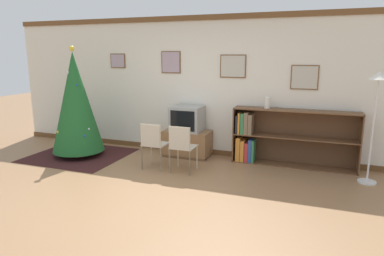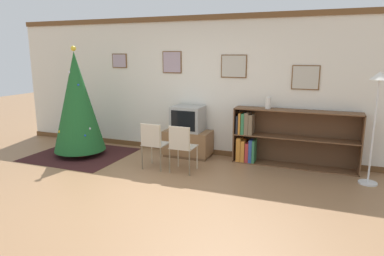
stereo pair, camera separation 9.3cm
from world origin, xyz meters
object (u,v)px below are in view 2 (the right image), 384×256
object	(u,v)px
television	(188,119)
folding_chair_right	(182,146)
folding_chair_left	(153,143)
standing_lamp	(377,99)
bookshelf	(274,138)
vase	(268,103)
christmas_tree	(77,102)
tv_console	(188,143)

from	to	relation	value
television	folding_chair_right	size ratio (longest dim) A/B	0.72
folding_chair_left	standing_lamp	bearing A→B (deg)	9.60
folding_chair_left	bookshelf	bearing A→B (deg)	28.84
television	vase	distance (m)	1.56
christmas_tree	folding_chair_right	distance (m)	2.38
tv_console	standing_lamp	world-z (taller)	standing_lamp
vase	standing_lamp	xyz separation A→B (m)	(1.66, -0.47, 0.20)
christmas_tree	tv_console	size ratio (longest dim) A/B	2.34
television	standing_lamp	distance (m)	3.24
bookshelf	vase	size ratio (longest dim) A/B	10.42
christmas_tree	standing_lamp	world-z (taller)	christmas_tree
bookshelf	standing_lamp	world-z (taller)	standing_lamp
bookshelf	television	bearing A→B (deg)	-176.37
television	folding_chair_left	xyz separation A→B (m)	(-0.27, -0.94, -0.28)
folding_chair_left	standing_lamp	size ratio (longest dim) A/B	0.47
vase	tv_console	bearing A→B (deg)	-176.19
television	folding_chair_left	bearing A→B (deg)	-105.70
bookshelf	standing_lamp	size ratio (longest dim) A/B	1.25
christmas_tree	standing_lamp	bearing A→B (deg)	3.87
television	folding_chair_right	xyz separation A→B (m)	(0.27, -0.94, -0.28)
folding_chair_right	bookshelf	distance (m)	1.73
bookshelf	vase	xyz separation A→B (m)	(-0.13, -0.00, 0.64)
folding_chair_left	bookshelf	distance (m)	2.17
christmas_tree	vase	xyz separation A→B (m)	(3.54, 0.82, 0.06)
bookshelf	tv_console	bearing A→B (deg)	-176.46
folding_chair_right	christmas_tree	bearing A→B (deg)	174.28
standing_lamp	christmas_tree	bearing A→B (deg)	-176.13
television	vase	bearing A→B (deg)	3.91
television	standing_lamp	bearing A→B (deg)	-6.53
tv_console	standing_lamp	size ratio (longest dim) A/B	0.52
folding_chair_right	standing_lamp	distance (m)	3.08
christmas_tree	folding_chair_right	size ratio (longest dim) A/B	2.59
television	standing_lamp	world-z (taller)	standing_lamp
folding_chair_right	standing_lamp	bearing A→B (deg)	11.31
tv_console	bookshelf	size ratio (longest dim) A/B	0.42
folding_chair_right	vase	size ratio (longest dim) A/B	3.95
tv_console	folding_chair_left	distance (m)	1.01
folding_chair_right	television	bearing A→B (deg)	105.70
tv_console	bookshelf	world-z (taller)	bookshelf
folding_chair_left	bookshelf	xyz separation A→B (m)	(1.90, 1.05, 0.01)
tv_console	folding_chair_left	xyz separation A→B (m)	(-0.27, -0.95, 0.22)
tv_console	vase	bearing A→B (deg)	3.81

